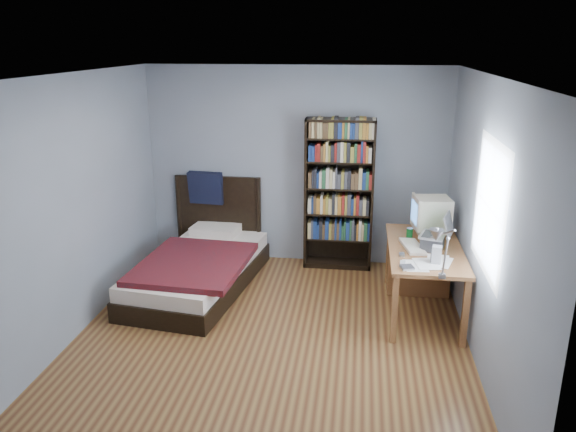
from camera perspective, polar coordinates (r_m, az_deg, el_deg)
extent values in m
plane|color=#59301A|center=(5.62, -1.76, -12.24)|extent=(4.20, 4.20, 0.00)
plane|color=white|center=(4.89, -2.04, 14.11)|extent=(4.20, 4.20, 0.00)
cube|color=gray|center=(7.13, 0.85, 5.04)|extent=(3.80, 0.04, 2.50)
cube|color=gray|center=(3.22, -8.05, -11.22)|extent=(3.80, 0.04, 2.50)
cube|color=gray|center=(5.73, -20.98, 0.75)|extent=(0.04, 4.20, 2.50)
cube|color=gray|center=(5.17, 19.37, -0.83)|extent=(0.04, 4.20, 2.50)
cube|color=white|center=(4.97, 19.79, 0.83)|extent=(0.01, 1.14, 1.14)
cube|color=white|center=(4.97, 19.73, 0.83)|extent=(0.01, 1.00, 1.00)
cube|color=brown|center=(6.00, 13.75, -3.28)|extent=(0.75, 1.49, 0.04)
cube|color=brown|center=(5.48, 10.78, -9.30)|extent=(0.06, 0.06, 0.69)
cube|color=brown|center=(5.56, 17.56, -9.43)|extent=(0.06, 0.06, 0.69)
cube|color=brown|center=(6.75, 10.20, -3.99)|extent=(0.06, 0.06, 0.69)
cube|color=brown|center=(6.82, 15.67, -4.17)|extent=(0.06, 0.06, 0.69)
cube|color=brown|center=(6.62, 13.07, -4.63)|extent=(0.69, 0.40, 0.68)
cube|color=beige|center=(6.38, 14.05, -1.73)|extent=(0.26, 0.23, 0.03)
cylinder|color=beige|center=(6.37, 14.08, -1.38)|extent=(0.09, 0.09, 0.05)
cube|color=beige|center=(6.31, 14.45, 0.30)|extent=(0.40, 0.39, 0.34)
cube|color=beige|center=(6.29, 12.83, 0.37)|extent=(0.07, 0.36, 0.36)
cube|color=#3972CE|center=(6.29, 12.71, 0.37)|extent=(0.04, 0.27, 0.23)
cube|color=#2D2D30|center=(5.94, 14.44, -2.64)|extent=(0.27, 0.30, 0.14)
cube|color=#ADADB1|center=(5.91, 14.50, -1.90)|extent=(0.32, 0.37, 0.02)
cube|color=#2D2D30|center=(5.90, 14.32, -1.79)|extent=(0.22, 0.28, 0.00)
cube|color=#ADADB1|center=(5.89, 16.01, -0.86)|extent=(0.16, 0.32, 0.22)
cube|color=#0CBF26|center=(5.89, 15.91, -0.85)|extent=(0.12, 0.26, 0.18)
cube|color=#99999E|center=(5.28, 15.38, -5.89)|extent=(0.06, 0.05, 0.04)
cylinder|color=#99999E|center=(5.14, 15.66, -4.00)|extent=(0.02, 0.14, 0.39)
cylinder|color=#99999E|center=(4.83, 15.42, -1.79)|extent=(0.16, 0.32, 0.20)
cone|color=#99999E|center=(4.67, 14.83, -1.92)|extent=(0.12, 0.12, 0.10)
cube|color=beige|center=(5.94, 12.54, -3.05)|extent=(0.26, 0.47, 0.04)
cube|color=#959597|center=(5.57, 14.86, -3.84)|extent=(0.10, 0.10, 0.18)
cylinder|color=#083C17|center=(6.17, 12.24, -1.78)|extent=(0.07, 0.07, 0.12)
ellipsoid|color=silver|center=(6.22, 13.39, -2.11)|extent=(0.07, 0.12, 0.04)
cube|color=#ADADB1|center=(5.71, 11.50, -3.87)|extent=(0.05, 0.10, 0.02)
cube|color=#959597|center=(5.51, 11.58, -4.69)|extent=(0.06, 0.10, 0.02)
cube|color=#959597|center=(5.40, 12.01, -5.15)|extent=(0.14, 0.14, 0.02)
cube|color=black|center=(7.03, 1.86, 2.29)|extent=(0.03, 0.30, 1.89)
cube|color=black|center=(7.00, 8.55, 2.04)|extent=(0.03, 0.30, 1.89)
cube|color=black|center=(6.82, 5.41, 9.71)|extent=(0.85, 0.30, 0.03)
cube|color=black|center=(7.30, 5.00, -4.77)|extent=(0.85, 0.30, 0.06)
cube|color=black|center=(7.14, 5.25, 2.46)|extent=(0.85, 0.02, 1.89)
cube|color=olive|center=(6.98, 5.20, 2.36)|extent=(0.77, 0.22, 1.69)
cube|color=black|center=(6.70, -9.03, -6.29)|extent=(1.35, 2.26, 0.22)
cube|color=#F2E0D0|center=(6.63, -9.11, -4.78)|extent=(1.30, 2.20, 0.16)
cube|color=maroon|center=(6.34, -9.57, -4.78)|extent=(1.22, 1.46, 0.07)
cube|color=#F2E0D0|center=(7.32, -7.37, -1.44)|extent=(0.63, 0.45, 0.12)
cube|color=black|center=(7.46, -7.04, -0.10)|extent=(1.13, 0.05, 1.10)
cylinder|color=black|center=(7.59, -10.98, 0.02)|extent=(0.06, 0.06, 1.10)
cylinder|color=black|center=(7.33, -3.02, -0.31)|extent=(0.06, 0.06, 1.10)
cube|color=black|center=(7.36, -8.34, 2.85)|extent=(0.46, 0.20, 0.43)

